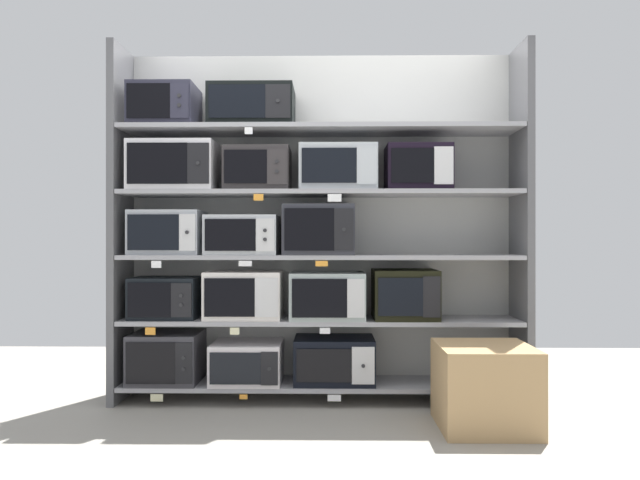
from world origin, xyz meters
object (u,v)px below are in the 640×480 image
at_px(microwave_7, 168,233).
at_px(microwave_13, 418,168).
at_px(microwave_2, 334,360).
at_px(microwave_4, 245,295).
at_px(microwave_0, 167,357).
at_px(shipping_carton, 485,387).
at_px(microwave_8, 243,235).
at_px(microwave_11, 258,170).
at_px(microwave_10, 175,167).
at_px(microwave_15, 252,108).
at_px(microwave_5, 327,295).
at_px(microwave_6, 405,294).
at_px(microwave_14, 165,107).
at_px(microwave_3, 166,298).
at_px(microwave_12, 338,168).
at_px(microwave_1, 247,362).
at_px(microwave_9, 319,230).

xyz_separation_m(microwave_7, microwave_13, (1.70, 0.00, 0.44)).
relative_size(microwave_2, microwave_4, 1.06).
bearing_deg(microwave_2, microwave_0, -179.98).
bearing_deg(shipping_carton, microwave_8, 159.04).
height_order(microwave_11, shipping_carton, microwave_11).
relative_size(microwave_10, microwave_15, 1.00).
distance_m(microwave_5, microwave_8, 0.71).
bearing_deg(microwave_6, microwave_14, -179.99).
height_order(microwave_5, microwave_8, microwave_8).
height_order(microwave_0, microwave_3, microwave_3).
bearing_deg(microwave_8, microwave_11, 0.08).
bearing_deg(microwave_7, microwave_2, 0.01).
bearing_deg(microwave_7, microwave_3, -179.52).
distance_m(microwave_4, microwave_11, 0.86).
relative_size(microwave_6, microwave_8, 0.89).
distance_m(microwave_8, shipping_carton, 1.83).
xyz_separation_m(microwave_0, microwave_3, (-0.01, 0.00, 0.41)).
distance_m(microwave_10, microwave_11, 0.57).
bearing_deg(shipping_carton, microwave_10, 163.74).
xyz_separation_m(microwave_15, shipping_carton, (1.43, -0.57, -1.76)).
distance_m(microwave_13, microwave_15, 1.20).
bearing_deg(microwave_4, microwave_10, -179.98).
bearing_deg(microwave_12, microwave_8, -179.98).
bearing_deg(microwave_0, microwave_3, 179.86).
xyz_separation_m(microwave_3, microwave_7, (0.01, 0.00, 0.44)).
distance_m(microwave_4, shipping_carton, 1.66).
bearing_deg(microwave_4, microwave_15, -0.08).
height_order(microwave_3, microwave_5, microwave_5).
distance_m(microwave_0, microwave_10, 1.30).
height_order(microwave_3, microwave_10, microwave_10).
bearing_deg(microwave_10, microwave_2, 0.02).
bearing_deg(microwave_7, microwave_15, -0.00).
bearing_deg(microwave_14, microwave_5, 0.00).
xyz_separation_m(microwave_11, microwave_13, (1.09, 0.00, 0.01)).
xyz_separation_m(microwave_0, microwave_1, (0.55, 0.00, -0.03)).
bearing_deg(microwave_3, microwave_8, 0.01).
xyz_separation_m(microwave_3, microwave_13, (1.72, 0.00, 0.88)).
bearing_deg(microwave_4, microwave_12, 0.01).
relative_size(microwave_11, microwave_12, 0.84).
xyz_separation_m(microwave_2, shipping_carton, (0.87, -0.57, -0.04)).
xyz_separation_m(microwave_9, microwave_15, (-0.45, 0.00, 0.83)).
height_order(microwave_8, microwave_11, microwave_11).
relative_size(microwave_8, microwave_10, 0.85).
bearing_deg(microwave_5, microwave_15, 179.99).
bearing_deg(microwave_8, microwave_1, 0.17).
bearing_deg(microwave_4, microwave_13, 0.01).
distance_m(microwave_2, microwave_15, 1.81).
bearing_deg(microwave_8, microwave_15, 0.00).
bearing_deg(microwave_1, microwave_10, -179.98).
xyz_separation_m(microwave_11, microwave_12, (0.55, 0.00, 0.01)).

